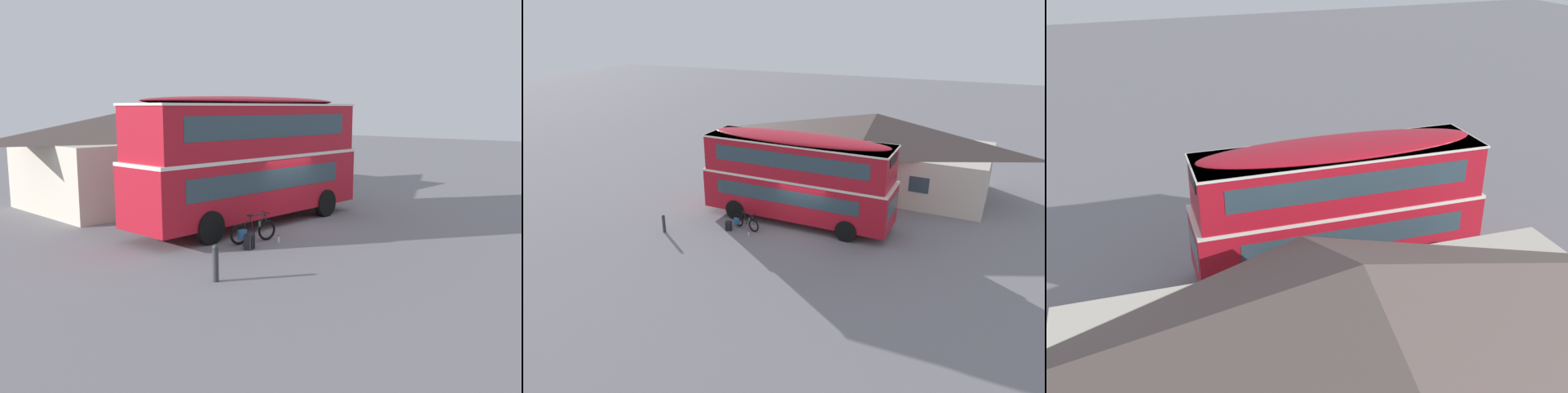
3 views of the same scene
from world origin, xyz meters
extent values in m
plane|color=slate|center=(0.00, 0.00, 0.00)|extent=(120.00, 120.00, 0.00)
cylinder|color=black|center=(2.48, 2.18, 0.55)|extent=(1.11, 0.33, 1.10)
cylinder|color=black|center=(2.36, -0.20, 0.55)|extent=(1.11, 0.33, 1.10)
cylinder|color=black|center=(-3.81, 2.48, 0.55)|extent=(1.11, 0.33, 1.10)
cylinder|color=black|center=(-3.93, 0.10, 0.55)|extent=(1.11, 0.33, 1.10)
cube|color=#B21423|center=(-0.73, 1.14, 1.52)|extent=(10.26, 2.98, 2.10)
cube|color=white|center=(-0.73, 1.14, 2.60)|extent=(10.28, 3.00, 0.12)
cube|color=#B21423|center=(-0.73, 1.14, 3.58)|extent=(9.96, 2.91, 1.90)
ellipsoid|color=#B21423|center=(-0.73, 1.14, 4.61)|extent=(9.75, 2.85, 0.36)
cube|color=#2D424C|center=(4.33, 0.90, 1.77)|extent=(0.16, 2.05, 0.90)
cube|color=black|center=(4.19, 0.91, 4.10)|extent=(0.12, 1.38, 0.44)
cube|color=#2D424C|center=(-0.98, -0.09, 1.82)|extent=(7.91, 0.41, 0.76)
cube|color=#2D424C|center=(-0.78, -0.07, 3.73)|extent=(8.32, 0.43, 0.80)
cube|color=#2D424C|center=(-0.87, 2.39, 1.82)|extent=(7.91, 0.41, 0.76)
cube|color=#2D424C|center=(-0.67, 2.36, 3.73)|extent=(8.32, 0.43, 0.80)
cube|color=white|center=(-0.73, 1.14, 4.49)|extent=(10.06, 3.00, 0.08)
torus|color=black|center=(-2.32, -0.97, 0.34)|extent=(0.68, 0.27, 0.68)
torus|color=black|center=(-3.35, -0.66, 0.34)|extent=(0.68, 0.27, 0.68)
cylinder|color=#B2B2B7|center=(-2.32, -0.97, 0.34)|extent=(0.08, 0.11, 0.05)
cylinder|color=#B2B2B7|center=(-3.35, -0.66, 0.34)|extent=(0.08, 0.11, 0.05)
cylinder|color=black|center=(-2.60, -0.89, 0.59)|extent=(0.48, 0.17, 0.64)
cylinder|color=black|center=(-2.66, -0.87, 0.90)|extent=(0.59, 0.20, 0.05)
cylinder|color=black|center=(-2.88, -0.80, 0.59)|extent=(0.18, 0.08, 0.62)
cylinder|color=black|center=(-3.08, -0.74, 0.31)|extent=(0.55, 0.19, 0.09)
cylinder|color=black|center=(-3.15, -0.72, 0.62)|extent=(0.43, 0.15, 0.57)
cylinder|color=black|center=(-2.35, -0.96, 0.62)|extent=(0.10, 0.06, 0.56)
cylinder|color=black|center=(-2.38, -0.95, 0.95)|extent=(0.16, 0.45, 0.03)
ellipsoid|color=black|center=(-2.97, -0.78, 0.92)|extent=(0.28, 0.17, 0.06)
cube|color=#2D609E|center=(-3.38, -0.82, 0.36)|extent=(0.31, 0.21, 0.32)
cylinder|color=green|center=(-2.60, -0.89, 0.59)|extent=(0.07, 0.07, 0.18)
cube|color=black|center=(-3.60, -1.31, 0.24)|extent=(0.37, 0.32, 0.48)
ellipsoid|color=black|center=(-3.60, -1.31, 0.48)|extent=(0.36, 0.31, 0.10)
cube|color=black|center=(-3.64, -1.18, 0.17)|extent=(0.23, 0.10, 0.17)
cylinder|color=black|center=(-3.64, -1.46, 0.24)|extent=(0.04, 0.04, 0.39)
cylinder|color=black|center=(-3.48, -1.41, 0.24)|extent=(0.04, 0.04, 0.39)
cylinder|color=silver|center=(-2.35, -1.50, 0.11)|extent=(0.08, 0.08, 0.22)
cylinder|color=black|center=(-2.35, -1.50, 0.23)|extent=(0.05, 0.05, 0.03)
cube|color=beige|center=(1.81, 8.22, 1.47)|extent=(14.18, 7.01, 2.94)
pyramid|color=brown|center=(1.81, 8.22, 3.83)|extent=(14.61, 7.43, 1.78)
cube|color=#3D2319|center=(1.63, 5.11, 1.05)|extent=(1.10, 0.10, 2.10)
cube|color=#2D424C|center=(-1.83, 5.31, 1.61)|extent=(1.10, 0.10, 0.90)
cube|color=#2D424C|center=(5.08, 4.91, 1.61)|extent=(1.10, 0.10, 0.90)
cylinder|color=#333338|center=(-6.56, -2.77, 0.42)|extent=(0.16, 0.16, 0.85)
sphere|color=#333338|center=(-6.56, -2.77, 0.89)|extent=(0.16, 0.16, 0.16)
camera|label=1|loc=(-16.10, -12.31, 4.40)|focal=37.68mm
camera|label=2|loc=(7.59, -20.87, 10.80)|focal=32.71mm
camera|label=3|loc=(6.86, 18.06, 11.55)|focal=40.81mm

